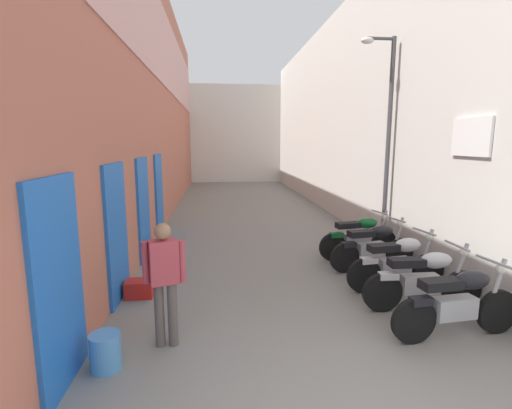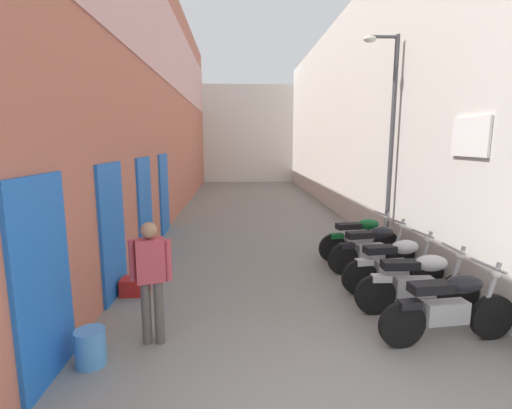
{
  "view_description": "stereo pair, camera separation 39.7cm",
  "coord_description": "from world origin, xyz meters",
  "px_view_note": "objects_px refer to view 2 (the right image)",
  "views": [
    {
      "loc": [
        -1.19,
        -2.54,
        2.53
      ],
      "look_at": [
        -0.36,
        5.42,
        1.18
      ],
      "focal_mm": 26.12,
      "sensor_mm": 36.0,
      "label": 1
    },
    {
      "loc": [
        -0.79,
        -2.57,
        2.53
      ],
      "look_at": [
        -0.36,
        5.42,
        1.18
      ],
      "focal_mm": 26.12,
      "sensor_mm": 36.0,
      "label": 2
    }
  ],
  "objects_px": {
    "motorcycle_third": "(395,264)",
    "motorcycle_fifth": "(360,237)",
    "motorcycle_nearest": "(450,306)",
    "water_jug_near_door": "(91,347)",
    "motorcycle_fourth": "(373,247)",
    "street_lamp": "(388,130)",
    "pedestrian_by_doorway": "(151,274)",
    "motorcycle_second": "(418,281)",
    "plastic_crate": "(135,286)"
  },
  "relations": [
    {
      "from": "motorcycle_nearest",
      "to": "motorcycle_second",
      "type": "xyz_separation_m",
      "value": [
        0.0,
        0.82,
        0.0
      ]
    },
    {
      "from": "motorcycle_second",
      "to": "motorcycle_fifth",
      "type": "distance_m",
      "value": 2.57
    },
    {
      "from": "motorcycle_nearest",
      "to": "motorcycle_second",
      "type": "height_order",
      "value": "same"
    },
    {
      "from": "motorcycle_fourth",
      "to": "water_jug_near_door",
      "type": "distance_m",
      "value": 5.21
    },
    {
      "from": "plastic_crate",
      "to": "pedestrian_by_doorway",
      "type": "bearing_deg",
      "value": -67.56
    },
    {
      "from": "motorcycle_second",
      "to": "motorcycle_third",
      "type": "xyz_separation_m",
      "value": [
        -0.0,
        0.82,
        0.0
      ]
    },
    {
      "from": "motorcycle_nearest",
      "to": "pedestrian_by_doorway",
      "type": "distance_m",
      "value": 3.75
    },
    {
      "from": "water_jug_near_door",
      "to": "street_lamp",
      "type": "relative_size",
      "value": 0.09
    },
    {
      "from": "motorcycle_second",
      "to": "motorcycle_fourth",
      "type": "relative_size",
      "value": 1.01
    },
    {
      "from": "street_lamp",
      "to": "motorcycle_third",
      "type": "bearing_deg",
      "value": -106.96
    },
    {
      "from": "pedestrian_by_doorway",
      "to": "motorcycle_second",
      "type": "bearing_deg",
      "value": 9.34
    },
    {
      "from": "motorcycle_nearest",
      "to": "motorcycle_fourth",
      "type": "relative_size",
      "value": 1.01
    },
    {
      "from": "motorcycle_second",
      "to": "street_lamp",
      "type": "height_order",
      "value": "street_lamp"
    },
    {
      "from": "motorcycle_nearest",
      "to": "water_jug_near_door",
      "type": "bearing_deg",
      "value": -176.97
    },
    {
      "from": "motorcycle_third",
      "to": "motorcycle_fifth",
      "type": "relative_size",
      "value": 1.0
    },
    {
      "from": "pedestrian_by_doorway",
      "to": "street_lamp",
      "type": "bearing_deg",
      "value": 40.14
    },
    {
      "from": "street_lamp",
      "to": "pedestrian_by_doorway",
      "type": "bearing_deg",
      "value": -139.86
    },
    {
      "from": "motorcycle_nearest",
      "to": "water_jug_near_door",
      "type": "height_order",
      "value": "motorcycle_nearest"
    },
    {
      "from": "motorcycle_second",
      "to": "motorcycle_third",
      "type": "relative_size",
      "value": 1.0
    },
    {
      "from": "motorcycle_second",
      "to": "plastic_crate",
      "type": "height_order",
      "value": "motorcycle_second"
    },
    {
      "from": "plastic_crate",
      "to": "street_lamp",
      "type": "relative_size",
      "value": 0.09
    },
    {
      "from": "motorcycle_third",
      "to": "motorcycle_fourth",
      "type": "relative_size",
      "value": 1.01
    },
    {
      "from": "motorcycle_fifth",
      "to": "water_jug_near_door",
      "type": "height_order",
      "value": "motorcycle_fifth"
    },
    {
      "from": "motorcycle_nearest",
      "to": "street_lamp",
      "type": "distance_m",
      "value": 4.61
    },
    {
      "from": "motorcycle_nearest",
      "to": "plastic_crate",
      "type": "xyz_separation_m",
      "value": [
        -4.37,
        1.77,
        -0.36
      ]
    },
    {
      "from": "motorcycle_third",
      "to": "motorcycle_fifth",
      "type": "xyz_separation_m",
      "value": [
        -0.0,
        1.75,
        0.0
      ]
    },
    {
      "from": "motorcycle_nearest",
      "to": "pedestrian_by_doorway",
      "type": "height_order",
      "value": "pedestrian_by_doorway"
    },
    {
      "from": "motorcycle_third",
      "to": "plastic_crate",
      "type": "height_order",
      "value": "motorcycle_third"
    },
    {
      "from": "motorcycle_nearest",
      "to": "motorcycle_fifth",
      "type": "xyz_separation_m",
      "value": [
        -0.0,
        3.39,
        0.0
      ]
    },
    {
      "from": "motorcycle_third",
      "to": "motorcycle_fourth",
      "type": "xyz_separation_m",
      "value": [
        -0.0,
        1.0,
        0.0
      ]
    },
    {
      "from": "plastic_crate",
      "to": "motorcycle_nearest",
      "type": "bearing_deg",
      "value": -22.05
    },
    {
      "from": "plastic_crate",
      "to": "street_lamp",
      "type": "xyz_separation_m",
      "value": [
        5.07,
        2.17,
        2.64
      ]
    },
    {
      "from": "motorcycle_nearest",
      "to": "motorcycle_fifth",
      "type": "relative_size",
      "value": 1.0
    },
    {
      "from": "motorcycle_fourth",
      "to": "street_lamp",
      "type": "xyz_separation_m",
      "value": [
        0.7,
        1.3,
        2.28
      ]
    },
    {
      "from": "motorcycle_nearest",
      "to": "motorcycle_second",
      "type": "bearing_deg",
      "value": 90.0
    },
    {
      "from": "motorcycle_third",
      "to": "motorcycle_second",
      "type": "bearing_deg",
      "value": -89.99
    },
    {
      "from": "motorcycle_nearest",
      "to": "pedestrian_by_doorway",
      "type": "bearing_deg",
      "value": 176.78
    },
    {
      "from": "motorcycle_second",
      "to": "plastic_crate",
      "type": "xyz_separation_m",
      "value": [
        -4.37,
        0.95,
        -0.36
      ]
    },
    {
      "from": "motorcycle_third",
      "to": "pedestrian_by_doorway",
      "type": "distance_m",
      "value": 4.01
    },
    {
      "from": "motorcycle_third",
      "to": "motorcycle_nearest",
      "type": "bearing_deg",
      "value": -90.0
    },
    {
      "from": "motorcycle_fourth",
      "to": "motorcycle_fifth",
      "type": "relative_size",
      "value": 1.0
    },
    {
      "from": "motorcycle_fourth",
      "to": "water_jug_near_door",
      "type": "relative_size",
      "value": 4.37
    },
    {
      "from": "motorcycle_nearest",
      "to": "motorcycle_fourth",
      "type": "distance_m",
      "value": 2.64
    },
    {
      "from": "pedestrian_by_doorway",
      "to": "water_jug_near_door",
      "type": "distance_m",
      "value": 1.03
    },
    {
      "from": "motorcycle_fourth",
      "to": "water_jug_near_door",
      "type": "bearing_deg",
      "value": -146.48
    },
    {
      "from": "motorcycle_nearest",
      "to": "motorcycle_second",
      "type": "relative_size",
      "value": 1.0
    },
    {
      "from": "motorcycle_fourth",
      "to": "pedestrian_by_doorway",
      "type": "relative_size",
      "value": 1.17
    },
    {
      "from": "motorcycle_fifth",
      "to": "plastic_crate",
      "type": "xyz_separation_m",
      "value": [
        -4.37,
        -1.62,
        -0.36
      ]
    },
    {
      "from": "motorcycle_fifth",
      "to": "water_jug_near_door",
      "type": "xyz_separation_m",
      "value": [
        -4.34,
        -3.62,
        -0.29
      ]
    },
    {
      "from": "motorcycle_second",
      "to": "motorcycle_fifth",
      "type": "relative_size",
      "value": 1.01
    }
  ]
}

